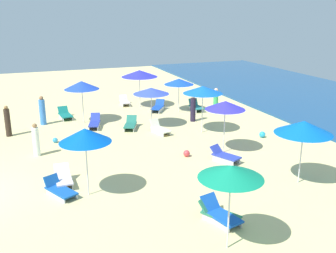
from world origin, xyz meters
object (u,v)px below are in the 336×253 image
lounge_chair_0_1 (218,213)px  lounge_chair_8_0 (125,102)px  lounge_chair_4_1 (158,107)px  beach_ball_0 (262,134)px  beach_ball_2 (55,140)px  lounge_chair_7_0 (63,178)px  beachgoer_2 (36,141)px  lounge_chair_0_0 (220,214)px  umbrella_2 (82,85)px  lounge_chair_7_1 (60,190)px  beachgoer_4 (42,111)px  umbrella_3 (203,90)px  umbrella_6 (225,105)px  beachgoer_0 (193,109)px  beachgoer_5 (216,101)px  umbrella_5 (304,127)px  umbrella_7 (85,135)px  beach_ball_1 (187,153)px  umbrella_8 (139,73)px  umbrella_4 (179,82)px  lounge_chair_6_0 (225,156)px  lounge_chair_4_0 (196,107)px  umbrella_1 (151,91)px  lounge_chair_1_1 (130,125)px  lounge_chair_1_0 (160,129)px  umbrella_0 (231,172)px  lounge_chair_2_0 (65,115)px  beachgoer_3 (8,122)px  lounge_chair_2_1 (95,123)px

lounge_chair_0_1 → lounge_chair_8_0: bearing=57.0°
lounge_chair_0_1 → lounge_chair_4_1: 14.43m
beach_ball_0 → beach_ball_2: 10.94m
lounge_chair_7_0 → beachgoer_2: beachgoer_2 is taller
lounge_chair_0_0 → beach_ball_0: bearing=33.7°
lounge_chair_8_0 → umbrella_2: bearing=-132.6°
lounge_chair_7_1 → beachgoer_4: beachgoer_4 is taller
umbrella_3 → umbrella_6: bearing=-7.0°
beachgoer_0 → beachgoer_5: beachgoer_5 is taller
umbrella_5 → beachgoer_5: 11.21m
lounge_chair_7_1 → beach_ball_0: lounge_chair_7_1 is taller
umbrella_7 → lounge_chair_8_0: 14.26m
beach_ball_1 → umbrella_8: bearing=175.7°
lounge_chair_0_0 → umbrella_4: size_ratio=0.72×
beachgoer_4 → beach_ball_0: size_ratio=5.21×
lounge_chair_6_0 → lounge_chair_7_1: bearing=160.6°
lounge_chair_4_0 → umbrella_3: bearing=-109.5°
umbrella_1 → umbrella_6: bearing=19.7°
beachgoer_4 → beach_ball_1: 9.90m
lounge_chair_8_0 → lounge_chair_1_1: bearing=-99.0°
lounge_chair_1_0 → beachgoer_5: size_ratio=0.92×
umbrella_0 → lounge_chair_2_0: size_ratio=1.69×
umbrella_5 → beachgoer_3: 15.16m
beachgoer_0 → beach_ball_2: (1.15, -8.32, -0.64)m
umbrella_2 → umbrella_5: size_ratio=1.00×
beach_ball_1 → beach_ball_2: 7.00m
lounge_chair_1_1 → beach_ball_0: lounge_chair_1_1 is taller
umbrella_0 → lounge_chair_7_1: 6.99m
lounge_chair_4_1 → umbrella_7: umbrella_7 is taller
lounge_chair_1_0 → beach_ball_2: (-0.41, -5.60, -0.11)m
lounge_chair_0_0 → umbrella_5: size_ratio=0.63×
umbrella_3 → beach_ball_2: size_ratio=9.86×
lounge_chair_0_0 → beachgoer_0: beachgoer_0 is taller
umbrella_4 → lounge_chair_4_0: bearing=79.3°
umbrella_8 → lounge_chair_1_0: bearing=-6.7°
lounge_chair_1_1 → umbrella_3: bearing=-5.9°
lounge_chair_1_1 → lounge_chair_8_0: bearing=102.2°
lounge_chair_4_0 → lounge_chair_7_1: (9.69, -10.01, -0.05)m
lounge_chair_2_1 → lounge_chair_8_0: lounge_chair_2_1 is taller
umbrella_8 → lounge_chair_7_1: bearing=-29.4°
beachgoer_4 → lounge_chair_2_0: bearing=31.9°
beachgoer_5 → beach_ball_2: bearing=-149.4°
beachgoer_4 → beach_ball_1: beachgoer_4 is taller
beachgoer_5 → beach_ball_1: 8.40m
lounge_chair_1_0 → lounge_chair_7_0: lounge_chair_1_0 is taller
umbrella_7 → beachgoer_2: size_ratio=1.64×
umbrella_3 → umbrella_2: bearing=-126.1°
lounge_chair_0_1 → lounge_chair_6_0: 5.23m
umbrella_3 → beachgoer_4: (-4.74, -8.20, -1.61)m
umbrella_7 → lounge_chair_7_1: size_ratio=1.68×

